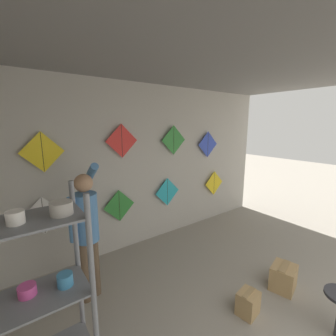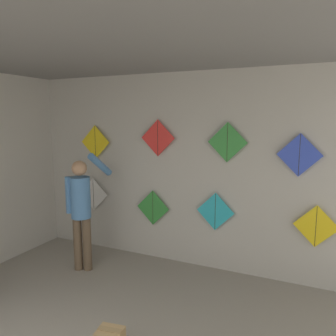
{
  "view_description": "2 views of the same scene",
  "coord_description": "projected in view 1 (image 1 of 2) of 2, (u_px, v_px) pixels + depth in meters",
  "views": [
    {
      "loc": [
        -1.94,
        0.46,
        2.14
      ],
      "look_at": [
        0.29,
        3.53,
        1.39
      ],
      "focal_mm": 24.0,
      "sensor_mm": 36.0,
      "label": 1
    },
    {
      "loc": [
        1.68,
        -0.53,
        2.17
      ],
      "look_at": [
        -0.17,
        3.53,
        1.48
      ],
      "focal_mm": 35.0,
      "sensor_mm": 36.0,
      "label": 2
    }
  ],
  "objects": [
    {
      "name": "ceiling_slab",
      "position": [
        243.0,
        51.0,
        2.14
      ],
      "size": [
        5.86,
        4.63,
        0.04
      ],
      "primitive_type": "cube",
      "color": "gray"
    },
    {
      "name": "kite_5",
      "position": [
        122.0,
        141.0,
        3.54
      ],
      "size": [
        0.54,
        0.01,
        0.54
      ],
      "color": "red"
    },
    {
      "name": "shopkeeper",
      "position": [
        86.0,
        226.0,
        2.65
      ],
      "size": [
        0.41,
        0.64,
        1.69
      ],
      "rotation": [
        0.0,
        0.0,
        0.32
      ],
      "color": "brown",
      "rests_on": "ground"
    },
    {
      "name": "kite_2",
      "position": [
        167.0,
        192.0,
        4.25
      ],
      "size": [
        0.54,
        0.01,
        0.54
      ],
      "color": "#28B2C6"
    },
    {
      "name": "kite_6",
      "position": [
        174.0,
        140.0,
        4.15
      ],
      "size": [
        0.54,
        0.01,
        0.54
      ],
      "color": "#338C38"
    },
    {
      "name": "kite_1",
      "position": [
        119.0,
        206.0,
        3.7
      ],
      "size": [
        0.54,
        0.01,
        0.54
      ],
      "color": "#338C38"
    },
    {
      "name": "cardboard_box_spare",
      "position": [
        248.0,
        303.0,
        2.55
      ],
      "size": [
        0.26,
        0.23,
        0.28
      ],
      "rotation": [
        0.0,
        0.0,
        0.15
      ],
      "color": "tan",
      "rests_on": "ground"
    },
    {
      "name": "cardboard_box",
      "position": [
        283.0,
        277.0,
        2.94
      ],
      "size": [
        0.39,
        0.35,
        0.33
      ],
      "rotation": [
        0.0,
        0.0,
        0.25
      ],
      "color": "tan",
      "rests_on": "ground"
    },
    {
      "name": "back_panel",
      "position": [
        144.0,
        166.0,
        3.96
      ],
      "size": [
        5.86,
        0.06,
        2.8
      ],
      "primitive_type": "cube",
      "color": "#BCB7AD",
      "rests_on": "ground"
    },
    {
      "name": "kite_7",
      "position": [
        208.0,
        144.0,
        4.69
      ],
      "size": [
        0.54,
        0.01,
        0.54
      ],
      "color": "blue"
    },
    {
      "name": "kite_0",
      "position": [
        43.0,
        216.0,
        3.04
      ],
      "size": [
        0.54,
        0.01,
        0.54
      ],
      "color": "white"
    },
    {
      "name": "kite_4",
      "position": [
        42.0,
        152.0,
        2.92
      ],
      "size": [
        0.54,
        0.01,
        0.54
      ],
      "color": "yellow"
    },
    {
      "name": "kite_3",
      "position": [
        214.0,
        183.0,
        5.0
      ],
      "size": [
        0.54,
        0.01,
        0.54
      ],
      "color": "yellow"
    }
  ]
}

